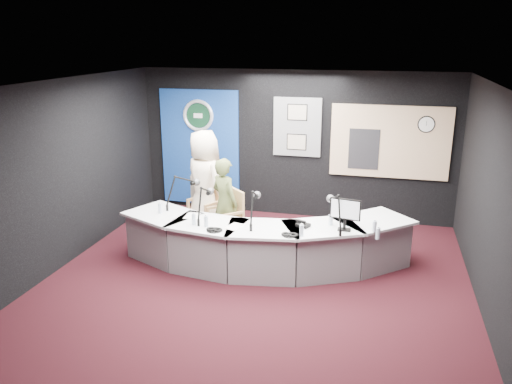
% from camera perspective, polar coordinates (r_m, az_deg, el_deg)
% --- Properties ---
extents(ground, '(6.00, 6.00, 0.00)m').
position_cam_1_polar(ground, '(7.49, -0.01, -9.94)').
color(ground, black).
rests_on(ground, ground).
extents(ceiling, '(6.00, 6.00, 0.02)m').
position_cam_1_polar(ceiling, '(6.71, -0.01, 11.92)').
color(ceiling, silver).
rests_on(ceiling, ground).
extents(wall_back, '(6.00, 0.02, 2.80)m').
position_cam_1_polar(wall_back, '(9.82, 4.29, 5.23)').
color(wall_back, black).
rests_on(wall_back, ground).
extents(wall_front, '(6.00, 0.02, 2.80)m').
position_cam_1_polar(wall_front, '(4.33, -9.95, -10.71)').
color(wall_front, black).
rests_on(wall_front, ground).
extents(wall_left, '(0.02, 6.00, 2.80)m').
position_cam_1_polar(wall_left, '(8.21, -20.77, 1.82)').
color(wall_left, black).
rests_on(wall_left, ground).
extents(wall_right, '(0.02, 6.00, 2.80)m').
position_cam_1_polar(wall_right, '(6.91, 24.88, -1.40)').
color(wall_right, black).
rests_on(wall_right, ground).
extents(broadcast_desk, '(4.50, 1.90, 0.75)m').
position_cam_1_polar(broadcast_desk, '(7.83, 0.62, -5.68)').
color(broadcast_desk, silver).
rests_on(broadcast_desk, ground).
extents(backdrop_panel, '(1.60, 0.05, 2.30)m').
position_cam_1_polar(backdrop_panel, '(10.31, -6.25, 4.89)').
color(backdrop_panel, navy).
rests_on(backdrop_panel, wall_back).
extents(agency_seal, '(0.63, 0.07, 0.63)m').
position_cam_1_polar(agency_seal, '(10.16, -6.44, 8.43)').
color(agency_seal, silver).
rests_on(agency_seal, backdrop_panel).
extents(seal_center, '(0.48, 0.01, 0.48)m').
position_cam_1_polar(seal_center, '(10.16, -6.43, 8.44)').
color(seal_center, '#0E331E').
rests_on(seal_center, backdrop_panel).
extents(pinboard, '(0.90, 0.04, 1.10)m').
position_cam_1_polar(pinboard, '(9.72, 4.60, 7.20)').
color(pinboard, slate).
rests_on(pinboard, wall_back).
extents(framed_photo_upper, '(0.34, 0.02, 0.27)m').
position_cam_1_polar(framed_photo_upper, '(9.65, 4.61, 8.81)').
color(framed_photo_upper, gray).
rests_on(framed_photo_upper, pinboard).
extents(framed_photo_lower, '(0.34, 0.02, 0.27)m').
position_cam_1_polar(framed_photo_lower, '(9.74, 4.53, 5.55)').
color(framed_photo_lower, gray).
rests_on(framed_photo_lower, pinboard).
extents(booth_window_frame, '(2.12, 0.06, 1.32)m').
position_cam_1_polar(booth_window_frame, '(9.63, 14.63, 5.40)').
color(booth_window_frame, tan).
rests_on(booth_window_frame, wall_back).
extents(booth_glow, '(2.00, 0.02, 1.20)m').
position_cam_1_polar(booth_glow, '(9.62, 14.63, 5.39)').
color(booth_glow, '#D5C387').
rests_on(booth_glow, booth_window_frame).
extents(equipment_rack, '(0.55, 0.02, 0.75)m').
position_cam_1_polar(equipment_rack, '(9.63, 11.89, 4.68)').
color(equipment_rack, black).
rests_on(equipment_rack, booth_window_frame).
extents(wall_clock, '(0.28, 0.01, 0.28)m').
position_cam_1_polar(wall_clock, '(9.56, 18.41, 7.15)').
color(wall_clock, white).
rests_on(wall_clock, booth_window_frame).
extents(armchair_left, '(0.81, 0.81, 1.05)m').
position_cam_1_polar(armchair_left, '(9.05, -5.64, -1.56)').
color(armchair_left, tan).
rests_on(armchair_left, ground).
extents(armchair_right, '(0.73, 0.73, 0.92)m').
position_cam_1_polar(armchair_right, '(8.54, -3.46, -3.12)').
color(armchair_right, tan).
rests_on(armchair_right, ground).
extents(draped_jacket, '(0.49, 0.33, 0.70)m').
position_cam_1_polar(draped_jacket, '(9.26, -6.03, -0.53)').
color(draped_jacket, '#6A6459').
rests_on(draped_jacket, armchair_left).
extents(person_man, '(1.09, 1.02, 1.87)m').
position_cam_1_polar(person_man, '(8.93, -5.72, 0.93)').
color(person_man, beige).
rests_on(person_man, ground).
extents(person_woman, '(0.66, 0.60, 1.51)m').
position_cam_1_polar(person_woman, '(8.45, -3.49, -1.23)').
color(person_woman, '#515B30').
rests_on(person_woman, ground).
extents(computer_monitor, '(0.39, 0.10, 0.26)m').
position_cam_1_polar(computer_monitor, '(7.29, 9.89, -1.86)').
color(computer_monitor, black).
rests_on(computer_monitor, broadcast_desk).
extents(desk_phone, '(0.22, 0.20, 0.04)m').
position_cam_1_polar(desk_phone, '(7.44, 5.26, -3.68)').
color(desk_phone, black).
rests_on(desk_phone, broadcast_desk).
extents(headphones_near, '(0.22, 0.22, 0.04)m').
position_cam_1_polar(headphones_near, '(7.10, 3.76, -4.76)').
color(headphones_near, black).
rests_on(headphones_near, broadcast_desk).
extents(headphones_far, '(0.24, 0.24, 0.04)m').
position_cam_1_polar(headphones_far, '(7.29, -4.65, -4.19)').
color(headphones_far, black).
rests_on(headphones_far, broadcast_desk).
extents(paper_stack, '(0.23, 0.31, 0.00)m').
position_cam_1_polar(paper_stack, '(7.92, -7.11, -2.63)').
color(paper_stack, white).
rests_on(paper_stack, broadcast_desk).
extents(notepad, '(0.27, 0.33, 0.00)m').
position_cam_1_polar(notepad, '(7.43, -2.37, -3.86)').
color(notepad, white).
rests_on(notepad, broadcast_desk).
extents(boom_mic_a, '(0.42, 0.66, 0.60)m').
position_cam_1_polar(boom_mic_a, '(8.29, -8.23, 0.39)').
color(boom_mic_a, black).
rests_on(boom_mic_a, broadcast_desk).
extents(boom_mic_b, '(0.16, 0.74, 0.60)m').
position_cam_1_polar(boom_mic_b, '(7.68, -5.77, -0.87)').
color(boom_mic_b, black).
rests_on(boom_mic_b, broadcast_desk).
extents(boom_mic_c, '(0.19, 0.74, 0.60)m').
position_cam_1_polar(boom_mic_c, '(7.45, -0.22, -1.34)').
color(boom_mic_c, black).
rests_on(boom_mic_c, broadcast_desk).
extents(boom_mic_d, '(0.33, 0.70, 0.60)m').
position_cam_1_polar(boom_mic_d, '(7.37, 8.83, -1.76)').
color(boom_mic_d, black).
rests_on(boom_mic_d, broadcast_desk).
extents(water_bottles, '(3.36, 0.59, 0.18)m').
position_cam_1_polar(water_bottles, '(7.44, 0.63, -3.08)').
color(water_bottles, silver).
rests_on(water_bottles, broadcast_desk).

